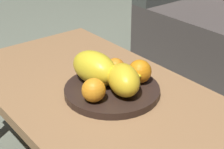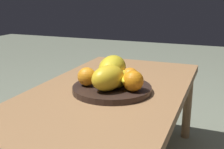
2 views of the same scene
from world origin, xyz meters
The scene contains 8 objects.
coffee_table centered at (0.00, 0.00, 0.40)m, with size 1.17×0.63×0.45m.
fruit_bowl centered at (0.04, 0.02, 0.46)m, with size 0.33×0.33×0.03m, color #2D1F1A.
melon_large_front centered at (0.10, 0.03, 0.52)m, with size 0.15×0.10×0.10m, color yellow.
melon_smaller_beside centered at (-0.03, 0.00, 0.53)m, with size 0.19×0.11×0.11m, color yellow.
orange_front centered at (0.07, 0.13, 0.51)m, with size 0.08×0.08×0.08m, color orange.
orange_left centered at (-0.02, 0.09, 0.51)m, with size 0.07×0.07×0.07m, color orange.
orange_right centered at (0.07, -0.08, 0.51)m, with size 0.08×0.08×0.08m, color orange.
banana_bunch centered at (0.02, 0.06, 0.50)m, with size 0.17×0.15×0.06m.
Camera 2 is at (1.10, 0.45, 0.84)m, focal length 45.89 mm.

